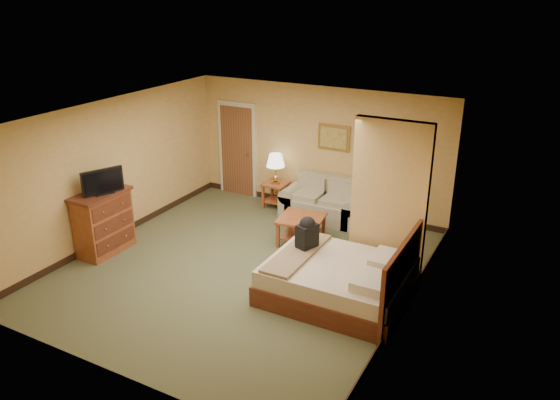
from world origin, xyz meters
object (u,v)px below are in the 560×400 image
Objects in this scene: coffee_table at (301,224)px; bed at (342,280)px; dresser at (104,222)px; loveseat at (324,206)px.

coffee_table is 2.01m from bed.
coffee_table is 0.79× the size of dresser.
coffee_table is at bearing -85.71° from loveseat.
loveseat is 4.26m from dresser.
dresser reaches higher than coffee_table.
bed is (1.48, -2.67, 0.04)m from loveseat.
loveseat is 3.05m from bed.
dresser is 4.33m from bed.
loveseat is at bearing 48.54° from dresser.
coffee_table is 0.42× the size of bed.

